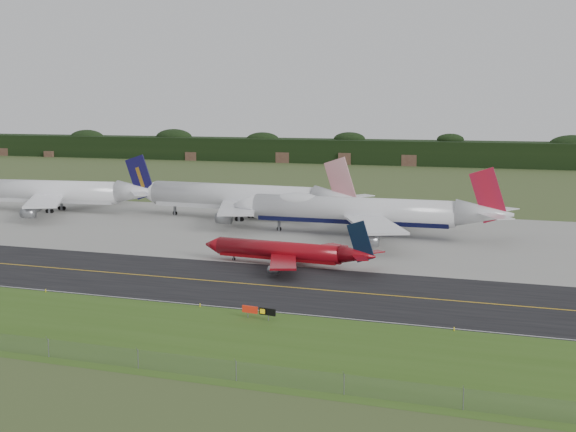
% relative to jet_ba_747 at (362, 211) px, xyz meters
% --- Properties ---
extents(ground, '(600.00, 600.00, 0.00)m').
position_rel_jet_ba_747_xyz_m(ground, '(-5.58, -51.07, -5.55)').
color(ground, '#384721').
rests_on(ground, ground).
extents(grass_verge, '(400.00, 30.00, 0.01)m').
position_rel_jet_ba_747_xyz_m(grass_verge, '(-5.58, -86.07, -5.54)').
color(grass_verge, '#36591A').
rests_on(grass_verge, ground).
extents(taxiway, '(400.00, 32.00, 0.02)m').
position_rel_jet_ba_747_xyz_m(taxiway, '(-5.58, -55.07, -5.54)').
color(taxiway, black).
rests_on(taxiway, ground).
extents(apron, '(400.00, 78.00, 0.01)m').
position_rel_jet_ba_747_xyz_m(apron, '(-5.58, -0.07, -5.54)').
color(apron, gray).
rests_on(apron, ground).
extents(taxiway_centreline, '(400.00, 0.40, 0.00)m').
position_rel_jet_ba_747_xyz_m(taxiway_centreline, '(-5.58, -55.07, -5.52)').
color(taxiway_centreline, gold).
rests_on(taxiway_centreline, taxiway).
extents(taxiway_edge_line, '(400.00, 0.25, 0.00)m').
position_rel_jet_ba_747_xyz_m(taxiway_edge_line, '(-5.58, -70.57, -5.52)').
color(taxiway_edge_line, silver).
rests_on(taxiway_edge_line, taxiway).
extents(perimeter_fence, '(320.00, 0.10, 320.00)m').
position_rel_jet_ba_747_xyz_m(perimeter_fence, '(-5.58, -99.07, -4.45)').
color(perimeter_fence, slate).
rests_on(perimeter_fence, ground).
extents(horizon_treeline, '(700.00, 25.00, 12.00)m').
position_rel_jet_ba_747_xyz_m(horizon_treeline, '(-5.58, 222.69, -0.08)').
color(horizon_treeline, black).
rests_on(horizon_treeline, ground).
extents(jet_ba_747, '(64.72, 53.71, 16.30)m').
position_rel_jet_ba_747_xyz_m(jet_ba_747, '(0.00, 0.00, 0.00)').
color(jet_ba_747, white).
rests_on(jet_ba_747, ground).
extents(jet_red_737, '(34.52, 28.05, 9.32)m').
position_rel_jet_ba_747_xyz_m(jet_red_737, '(-3.96, -38.35, -2.97)').
color(jet_red_737, maroon).
rests_on(jet_red_737, ground).
extents(jet_navy_gold, '(63.04, 54.55, 16.26)m').
position_rel_jet_ba_747_xyz_m(jet_navy_gold, '(-91.09, 10.90, -0.21)').
color(jet_navy_gold, white).
rests_on(jet_navy_gold, ground).
extents(jet_star_tail, '(64.16, 53.67, 16.93)m').
position_rel_jet_ba_747_xyz_m(jet_star_tail, '(-35.26, 14.53, 0.10)').
color(jet_star_tail, silver).
rests_on(jet_star_tail, ground).
extents(taxiway_sign, '(5.20, 0.85, 1.74)m').
position_rel_jet_ba_747_xyz_m(taxiway_sign, '(5.23, -75.08, -4.32)').
color(taxiway_sign, slate).
rests_on(taxiway_sign, ground).
extents(edge_marker_left, '(0.16, 0.16, 0.50)m').
position_rel_jet_ba_747_xyz_m(edge_marker_left, '(-32.61, -71.57, -5.30)').
color(edge_marker_left, yellow).
rests_on(edge_marker_left, ground).
extents(edge_marker_center, '(0.16, 0.16, 0.50)m').
position_rel_jet_ba_747_xyz_m(edge_marker_center, '(-5.49, -71.57, -5.30)').
color(edge_marker_center, yellow).
rests_on(edge_marker_center, ground).
extents(edge_marker_right, '(0.16, 0.16, 0.50)m').
position_rel_jet_ba_747_xyz_m(edge_marker_right, '(31.46, -71.57, -5.30)').
color(edge_marker_right, yellow).
rests_on(edge_marker_right, ground).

